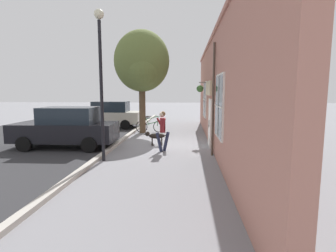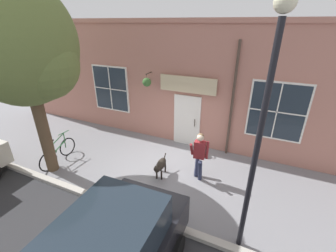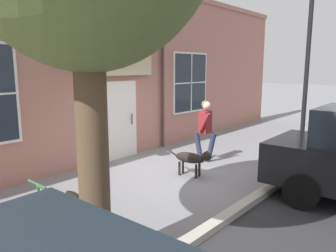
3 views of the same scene
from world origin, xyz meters
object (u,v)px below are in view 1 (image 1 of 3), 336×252
at_px(street_tree_by_curb, 142,63).
at_px(parked_car_mid_block, 67,127).
at_px(pedestrian_walking, 163,128).
at_px(street_lamp, 101,65).
at_px(leaning_bicycle, 150,126).
at_px(parked_car_nearest_curb, 109,114).
at_px(dog_on_leash, 155,136).

distance_m(street_tree_by_curb, parked_car_mid_block, 5.85).
xyz_separation_m(pedestrian_walking, street_lamp, (1.93, 1.60, 2.33)).
bearing_deg(parked_car_mid_block, leaning_bicycle, -123.79).
bearing_deg(parked_car_mid_block, parked_car_nearest_curb, -89.55).
relative_size(pedestrian_walking, dog_on_leash, 1.46).
height_order(pedestrian_walking, street_lamp, street_lamp).
height_order(street_tree_by_curb, parked_car_nearest_curb, street_tree_by_curb).
bearing_deg(leaning_bicycle, pedestrian_walking, 103.62).
distance_m(leaning_bicycle, street_lamp, 7.16).
bearing_deg(parked_car_mid_block, pedestrian_walking, 174.34).
bearing_deg(pedestrian_walking, street_lamp, 39.63).
distance_m(street_tree_by_curb, leaning_bicycle, 3.64).
relative_size(leaning_bicycle, street_lamp, 0.34).
height_order(street_tree_by_curb, street_lamp, street_tree_by_curb).
bearing_deg(pedestrian_walking, parked_car_nearest_curb, -57.92).
xyz_separation_m(dog_on_leash, street_tree_by_curb, (1.17, -3.48, 3.56)).
relative_size(street_tree_by_curb, street_lamp, 1.15).
relative_size(leaning_bicycle, parked_car_mid_block, 0.40).
bearing_deg(street_lamp, parked_car_nearest_curb, -74.60).
bearing_deg(leaning_bicycle, dog_on_leash, 101.41).
relative_size(street_tree_by_curb, parked_car_nearest_curb, 1.35).
relative_size(dog_on_leash, street_lamp, 0.22).
xyz_separation_m(street_tree_by_curb, parked_car_mid_block, (2.59, 4.22, -3.11)).
bearing_deg(street_tree_by_curb, parked_car_nearest_curb, -38.81).
bearing_deg(dog_on_leash, parked_car_mid_block, 11.12).
bearing_deg(dog_on_leash, pedestrian_walking, 110.48).
xyz_separation_m(pedestrian_walking, street_tree_by_curb, (1.60, -4.64, 3.02)).
distance_m(leaning_bicycle, parked_car_mid_block, 5.42).
bearing_deg(leaning_bicycle, street_lamp, 83.44).
bearing_deg(dog_on_leash, parked_car_nearest_curb, -55.83).
bearing_deg(parked_car_mid_block, street_lamp, 138.17).
distance_m(street_tree_by_curb, parked_car_nearest_curb, 4.60).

